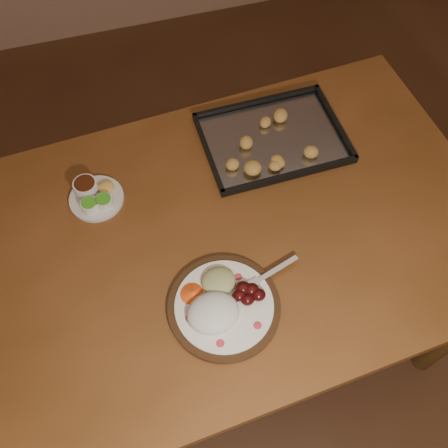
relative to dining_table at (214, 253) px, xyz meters
name	(u,v)px	position (x,y,z in m)	size (l,w,h in m)	color
ground	(301,343)	(0.30, -0.14, -0.65)	(4.00, 4.00, 0.00)	#54371C
dining_table	(214,253)	(0.00, 0.00, 0.00)	(1.56, 1.00, 0.75)	brown
dinner_plate	(221,305)	(-0.03, -0.20, 0.12)	(0.34, 0.27, 0.06)	#321C0E
condiment_saucer	(94,196)	(-0.27, 0.20, 0.12)	(0.15, 0.15, 0.05)	beige
baking_tray	(273,138)	(0.25, 0.26, 0.11)	(0.41, 0.30, 0.04)	black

